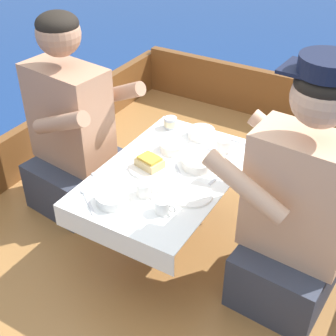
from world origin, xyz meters
The scene contains 24 objects.
ground_plane centered at (0.00, 0.00, 0.00)m, with size 60.00×60.00×0.00m, color navy.
boat_deck centered at (0.00, 0.00, 0.16)m, with size 2.09×3.06×0.31m, color #9E6B38.
gunwale_port centered at (-1.02, 0.00, 0.46)m, with size 0.06×3.06×0.29m, color brown.
bow_coaming centered at (0.00, 1.50, 0.48)m, with size 1.97×0.06×0.33m, color brown.
cockpit_table centered at (0.00, 0.06, 0.68)m, with size 0.55×0.86×0.41m.
person_port centered at (-0.58, 0.10, 0.72)m, with size 0.56×0.49×1.01m.
person_starboard centered at (0.58, 0.05, 0.74)m, with size 0.54×0.47×1.06m.
plate_sandwich centered at (-0.08, 0.04, 0.73)m, with size 0.19×0.19×0.01m.
plate_bread centered at (0.17, -0.04, 0.73)m, with size 0.17×0.17×0.01m.
sandwich centered at (-0.08, 0.04, 0.76)m, with size 0.13×0.11×0.05m.
bowl_port_near centered at (-0.07, 0.22, 0.75)m, with size 0.12×0.12×0.04m.
bowl_starboard_near centered at (-0.08, -0.24, 0.75)m, with size 0.13×0.13×0.04m.
bowl_center_far centered at (-0.01, 0.40, 0.75)m, with size 0.13×0.13×0.04m.
bowl_port_far centered at (0.09, 0.16, 0.75)m, with size 0.15×0.15×0.04m.
coffee_cup_port centered at (0.00, -0.13, 0.76)m, with size 0.10×0.07×0.06m.
coffee_cup_starboard centered at (0.12, -0.19, 0.75)m, with size 0.09×0.06×0.05m.
coffee_cup_center centered at (0.14, 0.33, 0.76)m, with size 0.10×0.07×0.06m.
tin_can centered at (-0.19, 0.40, 0.75)m, with size 0.07×0.07×0.05m.
utensil_knife_starboard centered at (0.06, 0.06, 0.73)m, with size 0.13×0.13×0.00m.
utensil_spoon_port centered at (-0.24, -0.16, 0.73)m, with size 0.10×0.15×0.01m.
utensil_spoon_starboard centered at (-0.19, -0.27, 0.73)m, with size 0.14×0.11×0.01m.
utensil_fork_port centered at (0.21, 0.16, 0.73)m, with size 0.04×0.17×0.00m.
utensil_spoon_center centered at (0.17, 0.44, 0.73)m, with size 0.17×0.04×0.01m.
utensil_knife_port centered at (0.01, 0.26, 0.73)m, with size 0.13×0.13×0.00m.
Camera 1 is at (0.85, -1.38, 1.90)m, focal length 50.00 mm.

